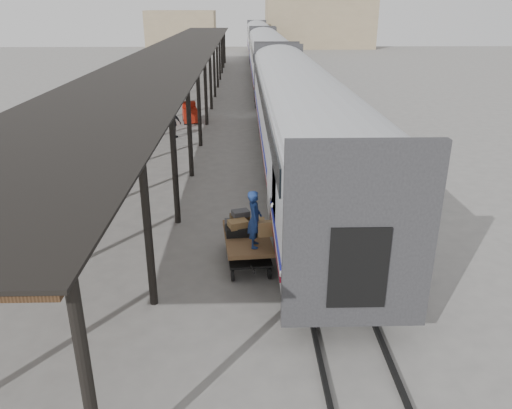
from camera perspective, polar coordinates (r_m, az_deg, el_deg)
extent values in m
plane|color=slate|center=(14.53, -4.98, -6.77)|extent=(160.00, 160.00, 0.00)
cube|color=silver|center=(21.30, 4.77, 10.03)|extent=(3.00, 24.00, 2.90)
cube|color=#28282B|center=(10.10, 11.71, -4.11)|extent=(3.04, 0.22, 3.50)
cube|color=black|center=(21.03, 0.62, 12.45)|extent=(0.04, 22.08, 0.65)
cube|color=black|center=(21.71, 4.63, 5.64)|extent=(2.55, 23.04, 0.50)
cube|color=silver|center=(46.99, 1.38, 16.57)|extent=(3.00, 24.00, 2.90)
cube|color=#28282B|center=(35.17, 2.34, 14.77)|extent=(3.04, 0.22, 3.50)
cube|color=black|center=(46.86, -0.56, 17.67)|extent=(0.04, 22.08, 0.65)
cube|color=black|center=(47.17, 1.36, 14.51)|extent=(2.55, 23.04, 0.50)
cube|color=silver|center=(72.89, 0.35, 18.47)|extent=(3.00, 24.00, 2.90)
cube|color=#28282B|center=(61.03, 0.72, 17.80)|extent=(3.04, 0.22, 3.50)
cube|color=black|center=(72.81, -0.91, 19.17)|extent=(0.04, 22.08, 0.65)
cube|color=black|center=(73.01, 0.35, 17.14)|extent=(2.55, 23.04, 0.50)
cube|color=black|center=(13.18, 3.09, 0.49)|extent=(0.50, 1.70, 2.00)
imported|color=silver|center=(13.23, 3.07, -0.06)|extent=(0.72, 0.89, 1.72)
cube|color=olive|center=(13.31, 1.35, -2.77)|extent=(0.57, 0.25, 0.42)
cube|color=#422B19|center=(37.10, -8.53, 17.10)|extent=(4.60, 64.00, 0.18)
cube|color=black|center=(37.09, -8.54, 17.29)|extent=(4.90, 64.30, 0.06)
cylinder|color=black|center=(37.61, -11.55, 13.90)|extent=(0.20, 0.20, 4.00)
cylinder|color=black|center=(68.21, -7.15, 17.57)|extent=(0.20, 0.20, 4.00)
cylinder|color=black|center=(7.91, -18.85, -18.27)|extent=(0.20, 0.20, 4.00)
cylinder|color=black|center=(37.13, -5.12, 14.15)|extent=(0.20, 0.20, 4.00)
cylinder|color=black|center=(67.95, -3.54, 17.67)|extent=(0.20, 0.20, 4.00)
cube|color=black|center=(47.26, 0.45, 13.51)|extent=(0.10, 150.00, 0.12)
cube|color=black|center=(47.33, 2.25, 13.50)|extent=(0.10, 150.00, 0.12)
cube|color=tan|center=(91.71, 7.17, 19.89)|extent=(18.00, 10.00, 8.00)
cube|color=tan|center=(95.44, -8.51, 19.29)|extent=(12.00, 8.00, 6.00)
cube|color=brown|center=(14.19, -1.02, -3.80)|extent=(1.47, 2.51, 0.12)
cube|color=black|center=(14.34, -1.01, -5.06)|extent=(1.36, 2.40, 0.06)
cylinder|color=black|center=(13.59, -2.70, -7.92)|extent=(0.12, 0.41, 0.40)
cylinder|color=black|center=(13.68, 1.51, -7.67)|extent=(0.12, 0.41, 0.40)
cylinder|color=black|center=(15.26, -3.25, -4.39)|extent=(0.12, 0.41, 0.40)
cylinder|color=black|center=(15.35, 0.48, -4.20)|extent=(0.12, 0.41, 0.40)
cube|color=#3C3B3E|center=(14.61, -2.30, -2.28)|extent=(0.69, 0.49, 0.23)
cube|color=olive|center=(14.75, -0.08, -2.06)|extent=(0.57, 0.40, 0.20)
cube|color=black|center=(14.16, -2.10, -3.00)|extent=(0.70, 0.52, 0.27)
cube|color=#444529|center=(14.19, -0.24, -3.15)|extent=(0.52, 0.41, 0.17)
cube|color=#47351C|center=(14.50, -1.88, -1.57)|extent=(0.60, 0.47, 0.20)
cube|color=olive|center=(14.05, -2.07, -2.25)|extent=(0.63, 0.54, 0.21)
cube|color=#3C3B3E|center=(14.36, -1.76, -1.01)|extent=(0.56, 0.48, 0.17)
cube|color=maroon|center=(32.17, -7.56, 10.17)|extent=(1.09, 1.54, 0.85)
cube|color=maroon|center=(32.43, -7.67, 11.27)|extent=(0.89, 0.70, 0.33)
cylinder|color=black|center=(31.71, -8.14, 9.32)|extent=(0.17, 0.35, 0.34)
cylinder|color=black|center=(31.77, -6.77, 9.41)|extent=(0.17, 0.35, 0.34)
cylinder|color=black|center=(32.72, -8.28, 9.70)|extent=(0.17, 0.35, 0.34)
cylinder|color=black|center=(32.77, -6.95, 9.79)|extent=(0.17, 0.35, 0.34)
imported|color=navy|center=(13.24, -0.17, -1.67)|extent=(0.39, 0.59, 1.59)
imported|color=black|center=(28.41, -9.45, 9.19)|extent=(1.07, 0.77, 1.69)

